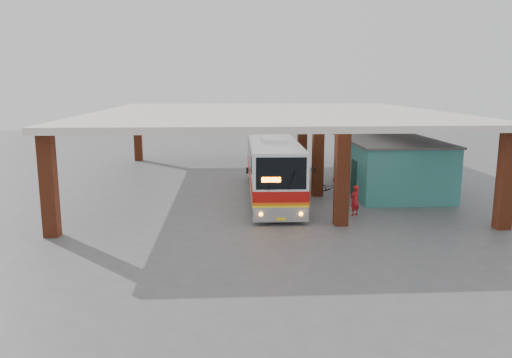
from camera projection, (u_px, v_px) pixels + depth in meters
The scene contains 8 objects.
ground at pixel (269, 209), 25.48m from camera, with size 90.00×90.00×0.00m, color #515154.
brick_columns at pixel (286, 153), 30.05m from camera, with size 20.10×21.60×4.35m.
canopy_roof at pixel (269, 113), 31.03m from camera, with size 21.00×23.00×0.30m, color silver.
shop_building at pixel (390, 165), 29.53m from camera, with size 5.20×8.20×3.11m.
coach_bus at pixel (272, 166), 27.97m from camera, with size 2.82×12.16×3.52m.
motorcycle at pixel (329, 188), 28.35m from camera, with size 0.61×1.75×0.92m, color black.
pedestrian at pixel (355, 200), 24.19m from camera, with size 0.54×0.36×1.49m, color #B5161C.
red_chair at pixel (339, 176), 32.36m from camera, with size 0.51×0.51×0.86m.
Camera 1 is at (-2.10, -24.65, 6.35)m, focal length 35.00 mm.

